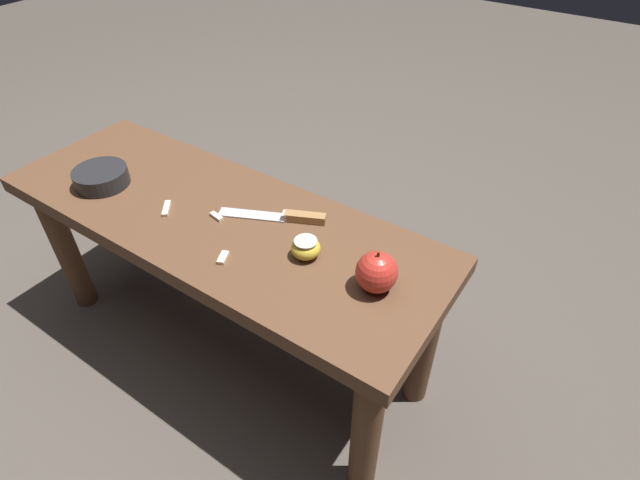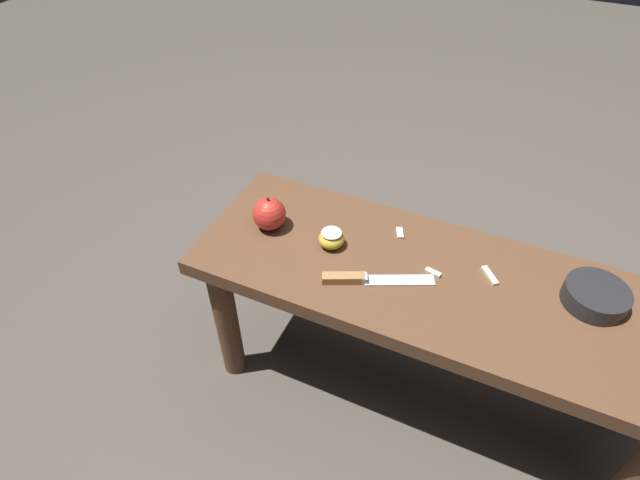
% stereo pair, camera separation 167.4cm
% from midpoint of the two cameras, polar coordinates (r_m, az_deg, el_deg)
% --- Properties ---
extents(ground_plane, '(8.00, 8.00, 0.00)m').
position_cam_midpoint_polar(ground_plane, '(1.30, -19.86, -42.99)').
color(ground_plane, '#4C443D').
extents(wooden_bench, '(1.15, 0.40, 0.48)m').
position_cam_midpoint_polar(wooden_bench, '(0.93, -26.75, -39.23)').
color(wooden_bench, brown).
rests_on(wooden_bench, ground_plane).
extents(knife, '(0.24, 0.13, 0.02)m').
position_cam_midpoint_polar(knife, '(0.79, -14.63, -42.13)').
color(knife, '#B7BABF').
rests_on(knife, wooden_bench).
extents(apple_whole, '(0.08, 0.08, 0.09)m').
position_cam_midpoint_polar(apple_whole, '(0.75, 5.48, -59.98)').
color(apple_whole, red).
rests_on(apple_whole, wooden_bench).
extents(apple_cut, '(0.06, 0.06, 0.04)m').
position_cam_midpoint_polar(apple_cut, '(0.76, -12.37, -51.67)').
color(apple_cut, gold).
rests_on(apple_cut, wooden_bench).
extents(apple_slice_near_knife, '(0.03, 0.04, 0.01)m').
position_cam_midpoint_polar(apple_slice_near_knife, '(0.82, -31.23, -48.95)').
color(apple_slice_near_knife, beige).
rests_on(apple_slice_near_knife, wooden_bench).
extents(apple_slice_center, '(0.04, 0.02, 0.01)m').
position_cam_midpoint_polar(apple_slice_center, '(0.84, -28.98, -38.91)').
color(apple_slice_center, beige).
rests_on(apple_slice_center, wooden_bench).
extents(apple_slice_near_bowl, '(0.05, 0.05, 0.01)m').
position_cam_midpoint_polar(apple_slice_near_bowl, '(0.90, -36.54, -34.38)').
color(apple_slice_near_bowl, beige).
rests_on(apple_slice_near_bowl, wooden_bench).
extents(bowl, '(0.13, 0.13, 0.04)m').
position_cam_midpoint_polar(bowl, '(1.01, -43.29, -24.73)').
color(bowl, '#232326').
rests_on(bowl, wooden_bench).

